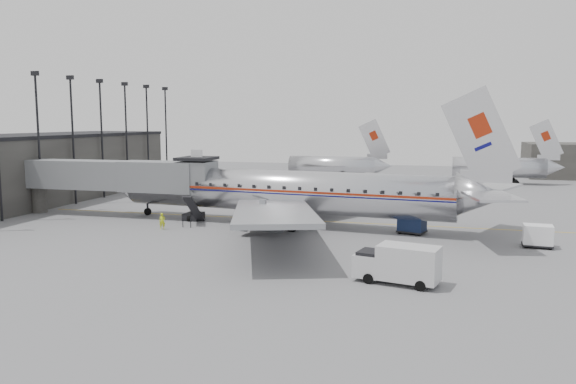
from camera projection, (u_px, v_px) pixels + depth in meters
name	position (u px, v px, depth m)	size (l,w,h in m)	color
ground	(272.00, 231.00, 51.09)	(160.00, 160.00, 0.00)	slate
terminal	(28.00, 170.00, 68.71)	(12.00, 46.00, 8.00)	#343230
apron_line	(317.00, 221.00, 56.10)	(0.15, 60.00, 0.01)	gold
jet_bridge	(128.00, 177.00, 58.26)	(21.00, 6.20, 7.10)	slate
floodlight_masts	(88.00, 134.00, 69.41)	(0.90, 42.25, 15.25)	black
distant_aircraft_near	(333.00, 165.00, 91.50)	(16.39, 3.20, 10.26)	silver
distant_aircraft_mid	(500.00, 167.00, 88.82)	(16.39, 3.20, 10.26)	silver
airliner	(289.00, 192.00, 53.52)	(40.88, 37.71, 12.94)	silver
service_van	(398.00, 263.00, 34.51)	(5.47, 3.10, 2.43)	#B9B9BB
baggage_cart_navy	(412.00, 223.00, 49.78)	(2.74, 2.39, 1.82)	black
baggage_cart_white	(538.00, 235.00, 44.39)	(2.42, 1.92, 1.79)	white
ramp_worker	(162.00, 221.00, 51.73)	(0.56, 0.37, 1.53)	#C4D819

